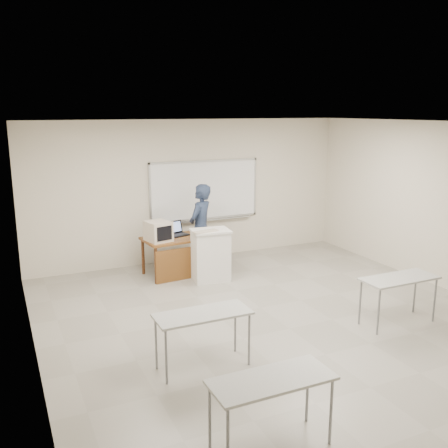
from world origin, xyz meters
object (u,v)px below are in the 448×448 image
whiteboard (205,191)px  presenter (201,228)px  mouse (196,237)px  keyboard (206,231)px  instructor_desk (185,247)px  podium (211,255)px  laptop (178,232)px  crt_monitor (158,231)px

whiteboard → presenter: (-0.44, -0.82, -0.60)m
mouse → keyboard: bearing=-97.5°
instructor_desk → mouse: (0.20, -0.09, 0.21)m
podium → presenter: (0.06, 0.65, 0.38)m
instructor_desk → presenter: bearing=13.1°
laptop → keyboard: size_ratio=0.76×
mouse → keyboard: size_ratio=0.20×
instructor_desk → laptop: bearing=95.2°
keyboard → whiteboard: bearing=59.9°
podium → crt_monitor: size_ratio=2.12×
mouse → keyboard: (-0.03, -0.56, 0.23)m
whiteboard → presenter: bearing=-118.0°
whiteboard → presenter: size_ratio=1.40×
podium → mouse: size_ratio=10.54×
crt_monitor → laptop: crt_monitor is taller
whiteboard → keyboard: size_ratio=5.24×
podium → crt_monitor: crt_monitor is taller
whiteboard → instructor_desk: (-0.82, -0.94, -0.92)m
crt_monitor → instructor_desk: bearing=-11.7°
mouse → whiteboard: bearing=54.8°
whiteboard → laptop: size_ratio=6.85×
instructor_desk → presenter: 0.52m
instructor_desk → presenter: presenter is taller
podium → mouse: podium is taller
presenter → keyboard: bearing=35.1°
podium → mouse: (-0.12, 0.44, 0.27)m
podium → laptop: bearing=121.3°
whiteboard → keyboard: 1.78m
instructor_desk → whiteboard: bearing=43.8°
laptop → mouse: bearing=-70.1°
mouse → podium: bearing=-79.1°
mouse → presenter: (0.18, 0.22, 0.11)m
laptop → presenter: bearing=-33.3°
laptop → keyboard: bearing=-91.6°
mouse → presenter: presenter is taller
instructor_desk → crt_monitor: crt_monitor is taller
instructor_desk → keyboard: keyboard is taller
keyboard → instructor_desk: bearing=96.8°
podium → laptop: size_ratio=2.74×
instructor_desk → podium: size_ratio=1.58×
whiteboard → mouse: bearing=-120.9°
mouse → presenter: bearing=45.3°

